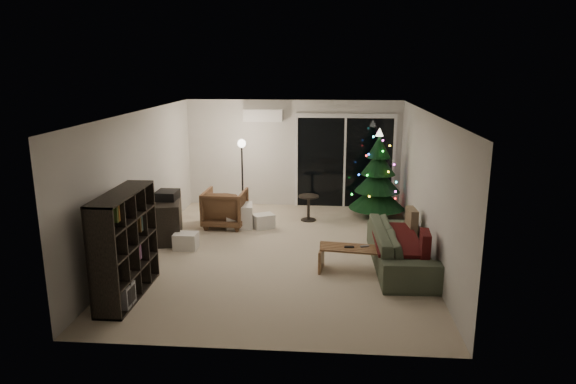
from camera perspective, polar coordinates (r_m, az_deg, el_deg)
name	(u,v)px	position (r m, az deg, el deg)	size (l,w,h in m)	color
room	(310,180)	(10.39, 2.47, 1.36)	(6.50, 7.51, 2.60)	beige
bookshelf	(112,245)	(7.78, -18.97, -5.57)	(0.39, 1.56, 1.56)	black
media_cabinet	(169,218)	(10.20, -13.13, -2.88)	(0.46, 1.24, 0.77)	black
stereo	(167,195)	(10.08, -13.27, -0.33)	(0.39, 0.46, 0.17)	black
armchair	(225,208)	(10.73, -7.01, -1.77)	(0.83, 0.86, 0.78)	brown
ottoman	(240,216)	(10.69, -5.39, -2.63)	(0.53, 0.53, 0.48)	silver
cardboard_box_a	(186,241)	(9.59, -11.28, -5.37)	(0.42, 0.32, 0.30)	silver
cardboard_box_b	(263,221)	(10.61, -2.74, -3.24)	(0.41, 0.31, 0.29)	silver
side_table	(309,208)	(11.08, 2.29, -1.78)	(0.44, 0.44, 0.55)	black
floor_lamp	(242,180)	(11.29, -5.08, 1.36)	(0.27, 0.27, 1.66)	black
sofa	(401,248)	(8.75, 12.49, -6.04)	(2.30, 0.90, 0.67)	#404B36
sofa_throw	(396,239)	(8.69, 11.89, -5.11)	(0.72, 1.66, 0.06)	#541517
cushion_a	(412,221)	(9.31, 13.57, -3.11)	(0.13, 0.44, 0.44)	#92755E
cushion_b	(425,246)	(8.10, 14.97, -5.80)	(0.13, 0.44, 0.44)	#541517
coffee_table	(358,259)	(8.50, 7.80, -7.42)	(1.26, 0.44, 0.40)	olive
remote_a	(349,247)	(8.42, 6.82, -6.08)	(0.16, 0.05, 0.02)	black
remote_b	(365,246)	(8.48, 8.50, -5.98)	(0.15, 0.04, 0.02)	slate
christmas_tree	(378,174)	(11.27, 9.95, 2.00)	(1.22, 1.22, 1.97)	black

